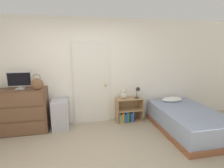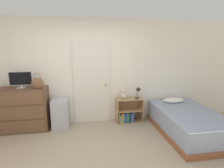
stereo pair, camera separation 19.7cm
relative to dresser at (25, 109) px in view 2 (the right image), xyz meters
name	(u,v)px [view 2 (the right image)]	position (x,y,z in m)	size (l,w,h in m)	color
wall_back	(84,72)	(1.36, 0.28, 0.78)	(10.00, 0.06, 2.55)	white
door_closed	(92,83)	(1.54, 0.23, 0.51)	(0.89, 0.09, 2.02)	silver
dresser	(25,109)	(0.00, 0.00, 0.00)	(1.02, 0.46, 0.99)	brown
tv	(21,79)	(-0.02, 0.02, 0.69)	(0.49, 0.16, 0.37)	#B7B7BC
handbag	(38,83)	(0.36, -0.14, 0.62)	(0.26, 0.10, 0.34)	brown
storage_bin	(61,113)	(0.78, 0.01, -0.15)	(0.37, 0.43, 0.69)	#ADADB7
bookshelf	(128,113)	(2.42, 0.07, -0.26)	(0.66, 0.31, 0.61)	tan
teddy_bear	(124,94)	(2.31, 0.07, 0.23)	(0.17, 0.17, 0.26)	beige
desk_lamp	(138,91)	(2.66, 0.03, 0.32)	(0.13, 0.13, 0.29)	#262628
bed	(188,122)	(3.59, -0.71, -0.25)	(1.21, 1.90, 0.61)	brown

